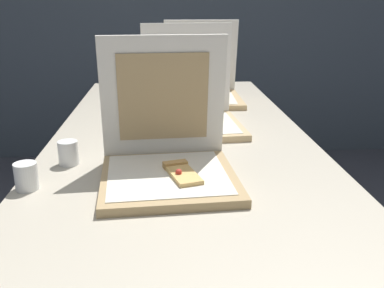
% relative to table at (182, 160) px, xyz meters
% --- Properties ---
extents(table, '(0.85, 2.18, 0.74)m').
position_rel_table_xyz_m(table, '(0.00, 0.00, 0.00)').
color(table, '#BCB29E').
rests_on(table, ground).
extents(pizza_box_front, '(0.36, 0.36, 0.35)m').
position_rel_table_xyz_m(pizza_box_front, '(-0.05, -0.26, 0.10)').
color(pizza_box_front, tan).
rests_on(pizza_box_front, table).
extents(pizza_box_middle, '(0.36, 0.36, 0.35)m').
position_rel_table_xyz_m(pizza_box_middle, '(0.04, 0.21, 0.10)').
color(pizza_box_middle, tan).
rests_on(pizza_box_middle, table).
extents(pizza_box_back, '(0.33, 0.34, 0.35)m').
position_rel_table_xyz_m(pizza_box_back, '(0.12, 0.63, 0.10)').
color(pizza_box_back, tan).
rests_on(pizza_box_back, table).
extents(cup_white_far, '(0.05, 0.05, 0.07)m').
position_rel_table_xyz_m(cup_white_far, '(-0.23, 0.37, 0.08)').
color(cup_white_far, white).
rests_on(cup_white_far, table).
extents(cup_white_near_left, '(0.05, 0.05, 0.07)m').
position_rel_table_xyz_m(cup_white_near_left, '(-0.39, -0.30, 0.08)').
color(cup_white_near_left, white).
rests_on(cup_white_near_left, table).
extents(cup_white_near_center, '(0.05, 0.05, 0.07)m').
position_rel_table_xyz_m(cup_white_near_center, '(-0.32, -0.14, 0.08)').
color(cup_white_near_center, white).
rests_on(cup_white_near_center, table).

